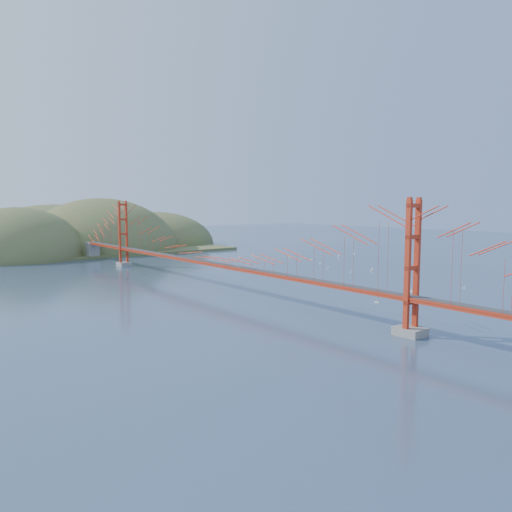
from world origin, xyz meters
TOP-DOWN VIEW (x-y plane):
  - ground at (0.00, 0.00)m, footprint 320.00×320.00m
  - bridge at (0.00, 0.18)m, footprint 2.20×94.40m
  - far_headlands at (2.21, 68.52)m, footprint 84.00×58.00m
  - sailboat_2 at (30.06, -1.56)m, footprint 0.54×0.49m
  - sailboat_3 at (22.93, 26.42)m, footprint 0.71×0.71m
  - sailboat_7 at (31.81, 21.09)m, footprint 0.52×0.42m
  - sailboat_9 at (49.31, 19.11)m, footprint 0.46×0.56m
  - sailboat_4 at (30.15, 10.65)m, footprint 0.69×0.69m
  - sailboat_15 at (33.76, 16.69)m, footprint 0.49×0.55m
  - sailboat_6 at (25.91, -20.23)m, footprint 0.48×0.50m
  - sailboat_8 at (28.49, 29.20)m, footprint 0.59×0.50m
  - sailboat_10 at (9.04, -19.28)m, footprint 0.57×0.62m
  - sailboat_17 at (41.97, 16.98)m, footprint 0.51×0.42m
  - sailboat_1 at (25.83, 4.44)m, footprint 0.54×0.54m
  - sailboat_14 at (25.51, -0.87)m, footprint 0.56×0.56m
  - sailboat_16 at (11.94, 15.71)m, footprint 0.64×0.64m
  - sailboat_0 at (18.34, -17.31)m, footprint 0.50×0.56m
  - sailboat_11 at (57.99, 9.47)m, footprint 0.56×0.56m

SIDE VIEW (x-z plane):
  - ground at x=0.00m, z-range 0.00..0.00m
  - far_headlands at x=2.21m, z-range -12.50..12.50m
  - sailboat_6 at x=25.91m, z-range -0.15..0.42m
  - sailboat_1 at x=25.83m, z-range -0.15..0.42m
  - sailboat_11 at x=57.99m, z-range -0.16..0.43m
  - sailboat_14 at x=25.51m, z-range -0.16..0.44m
  - sailboat_17 at x=41.97m, z-range -0.16..0.44m
  - sailboat_7 at x=31.81m, z-range -0.16..0.44m
  - sailboat_2 at x=30.06m, z-range -0.16..0.45m
  - sailboat_15 at x=33.76m, z-range -0.17..0.45m
  - sailboat_0 at x=18.34m, z-range -0.17..0.46m
  - sailboat_9 at x=49.31m, z-range -0.18..0.47m
  - sailboat_8 at x=28.49m, z-range -0.19..0.49m
  - sailboat_16 at x=11.94m, z-range -0.19..0.49m
  - sailboat_10 at x=9.04m, z-range -0.20..0.50m
  - sailboat_4 at x=30.15m, z-range -0.21..0.52m
  - sailboat_3 at x=22.93m, z-range -0.21..0.53m
  - bridge at x=0.00m, z-range 1.01..13.01m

